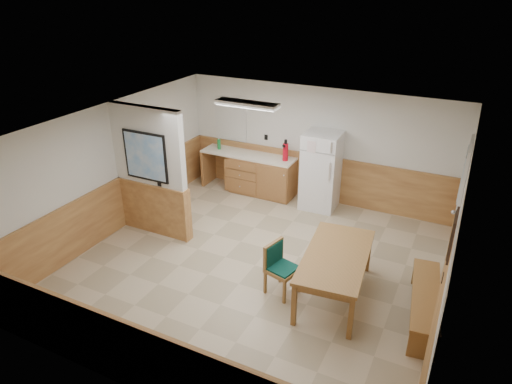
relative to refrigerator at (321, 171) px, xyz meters
The scene contains 20 objects.
ground 2.77m from the refrigerator, 95.36° to the right, with size 6.00×6.00×0.00m, color #C3AD8C.
ceiling 3.12m from the refrigerator, 95.36° to the right, with size 6.00×6.00×0.02m, color white.
back_wall 0.61m from the refrigerator, 123.69° to the left, with size 6.00×0.02×2.50m, color silver.
right_wall 3.83m from the refrigerator, 43.69° to the right, with size 0.02×6.00×2.50m, color silver.
left_wall 4.20m from the refrigerator, 140.99° to the right, with size 0.02×6.00×2.50m, color silver.
wainscot_back 0.54m from the refrigerator, 125.18° to the left, with size 6.00×0.04×1.00m, color tan.
wainscot_right 3.81m from the refrigerator, 43.90° to the right, with size 0.04×6.00×1.00m, color tan.
wainscot_left 4.18m from the refrigerator, 140.82° to the right, with size 0.04×6.00×1.00m, color tan.
partition_wall 3.51m from the refrigerator, 135.72° to the right, with size 1.50×0.20×2.50m.
kitchen_counter 1.50m from the refrigerator, behind, with size 2.20×0.61×1.00m.
exterior_door 2.82m from the refrigerator, 15.03° to the right, with size 0.07×1.02×2.15m.
kitchen_window 2.48m from the refrigerator, behind, with size 0.80×0.04×1.00m.
wall_painting 4.06m from the refrigerator, 47.13° to the right, with size 0.04×0.50×0.60m.
fluorescent_fixture 2.34m from the refrigerator, 128.21° to the right, with size 1.20×0.30×0.09m.
refrigerator is the anchor object (origin of this frame).
dining_table 3.06m from the refrigerator, 66.61° to the right, with size 1.10×1.92×0.75m.
dining_bench 3.77m from the refrigerator, 47.14° to the right, with size 0.59×1.78×0.45m.
dining_chair 3.12m from the refrigerator, 82.91° to the right, with size 0.69×0.55×0.85m.
fire_extinguisher 0.89m from the refrigerator, behind, with size 0.15×0.15×0.47m.
soap_bottle 2.51m from the refrigerator, behind, with size 0.08×0.08×0.24m, color #198A3C.
Camera 1 is at (2.94, -5.89, 4.54)m, focal length 32.00 mm.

